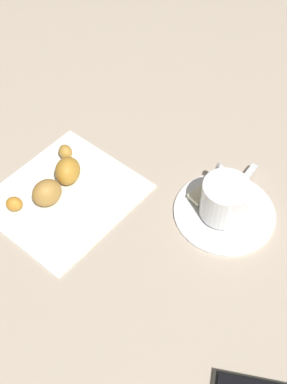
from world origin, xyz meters
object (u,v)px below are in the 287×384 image
(saucer, at_px, (225,212))
(teaspoon, at_px, (225,203))
(espresso_cup, at_px, (225,198))
(napkin, at_px, (65,196))
(croissant, at_px, (55,181))
(sugar_packet, at_px, (210,188))

(saucer, bearing_deg, teaspoon, 109.30)
(espresso_cup, height_order, teaspoon, espresso_cup)
(napkin, xyz_separation_m, croissant, (-0.01, 0.00, 0.02))
(saucer, xyz_separation_m, croissant, (-0.22, -0.06, 0.02))
(teaspoon, distance_m, sugar_packet, 0.03)
(teaspoon, distance_m, croissant, 0.23)
(sugar_packet, relative_size, croissant, 0.49)
(espresso_cup, distance_m, croissant, 0.22)
(espresso_cup, distance_m, teaspoon, 0.03)
(croissant, bearing_deg, sugar_packet, 23.64)
(teaspoon, height_order, croissant, croissant)
(espresso_cup, height_order, napkin, espresso_cup)
(saucer, relative_size, croissant, 0.99)
(espresso_cup, bearing_deg, sugar_packet, 135.24)
(espresso_cup, distance_m, napkin, 0.21)
(sugar_packet, bearing_deg, teaspoon, 86.07)
(espresso_cup, relative_size, teaspoon, 0.65)
(saucer, height_order, sugar_packet, sugar_packet)
(sugar_packet, xyz_separation_m, napkin, (-0.18, -0.09, -0.01))
(sugar_packet, distance_m, napkin, 0.20)
(napkin, bearing_deg, saucer, 17.30)
(espresso_cup, bearing_deg, saucer, 33.60)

